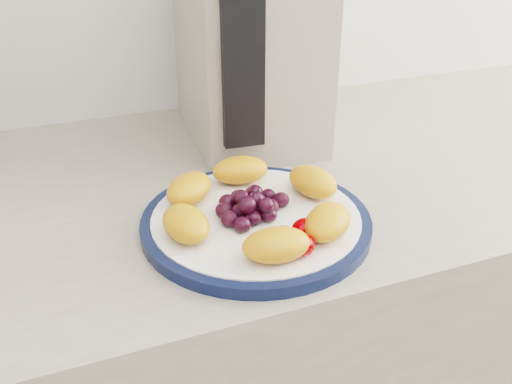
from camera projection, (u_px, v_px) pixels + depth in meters
name	position (u px, v px, depth m)	size (l,w,h in m)	color
plate_rim	(256.00, 223.00, 0.69)	(0.28, 0.28, 0.01)	#0D193C
plate_face	(256.00, 222.00, 0.69)	(0.25, 0.25, 0.02)	white
appliance_body	(249.00, 36.00, 0.87)	(0.19, 0.26, 0.33)	#A3998B
appliance_panel	(243.00, 59.00, 0.74)	(0.06, 0.02, 0.24)	black
fruit_plate	(256.00, 205.00, 0.68)	(0.24, 0.24, 0.04)	orange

